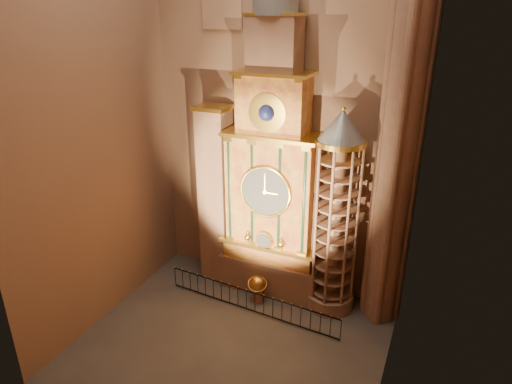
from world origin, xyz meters
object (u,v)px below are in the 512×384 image
at_px(celestial_globe, 257,287).
at_px(stair_turret, 335,217).
at_px(portrait_tower, 216,195).
at_px(astronomical_clock, 273,179).
at_px(iron_railing, 251,301).

bearing_deg(celestial_globe, stair_turret, 18.55).
bearing_deg(stair_turret, portrait_tower, 177.67).
bearing_deg(astronomical_clock, iron_railing, -93.14).
bearing_deg(stair_turret, iron_railing, -148.03).
relative_size(celestial_globe, iron_railing, 0.15).
height_order(astronomical_clock, portrait_tower, astronomical_clock).
xyz_separation_m(astronomical_clock, stair_turret, (3.50, -0.26, -1.41)).
xyz_separation_m(stair_turret, celestial_globe, (-3.71, -1.24, -4.36)).
relative_size(portrait_tower, celestial_globe, 6.74).
relative_size(stair_turret, iron_railing, 1.10).
bearing_deg(celestial_globe, portrait_tower, 154.49).
bearing_deg(celestial_globe, iron_railing, -86.31).
distance_m(astronomical_clock, celestial_globe, 5.97).
bearing_deg(portrait_tower, celestial_globe, -25.51).
distance_m(stair_turret, iron_railing, 6.30).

